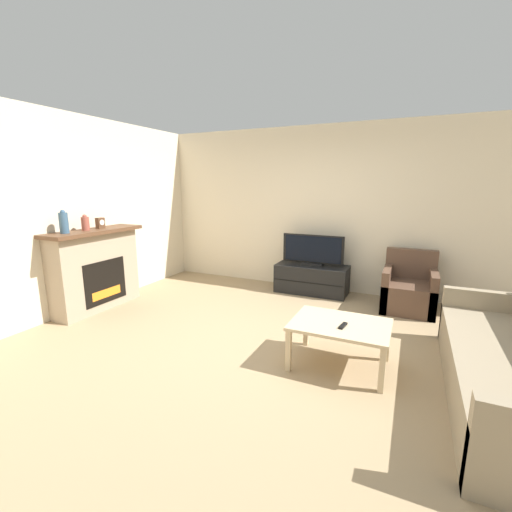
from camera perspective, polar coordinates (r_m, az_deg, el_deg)
ground_plane at (r=3.97m, az=2.14°, el=-14.45°), size 24.00×24.00×0.00m
wall_back at (r=5.83m, az=11.27°, el=7.60°), size 12.00×0.06×2.70m
wall_left at (r=5.39m, az=-27.63°, el=6.15°), size 0.06×12.00×2.70m
fireplace at (r=5.37m, az=-25.18°, el=-1.96°), size 0.47×1.39×1.15m
mantel_vase_left at (r=4.99m, az=-29.39°, el=4.91°), size 0.11×0.11×0.30m
mantel_vase_centre_left at (r=5.18m, az=-26.58°, el=4.93°), size 0.10×0.10×0.22m
mantel_clock at (r=5.34m, az=-24.53°, el=5.02°), size 0.08×0.11×0.15m
tv_stand at (r=5.73m, az=9.28°, el=-3.77°), size 1.16×0.51×0.46m
tv at (r=5.62m, az=9.43°, el=0.78°), size 1.00×0.18×0.50m
armchair at (r=5.37m, az=24.10°, el=-5.26°), size 0.70×0.76×0.83m
coffee_table at (r=3.49m, az=13.85°, el=-11.64°), size 0.92×0.68×0.45m
remote at (r=3.38m, az=14.29°, el=-11.19°), size 0.06×0.15×0.02m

